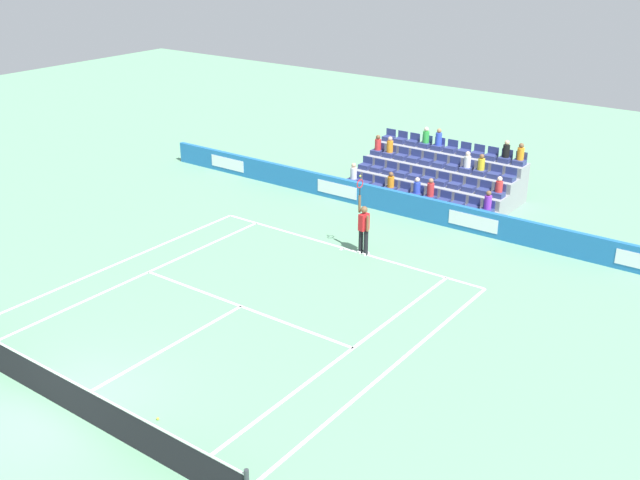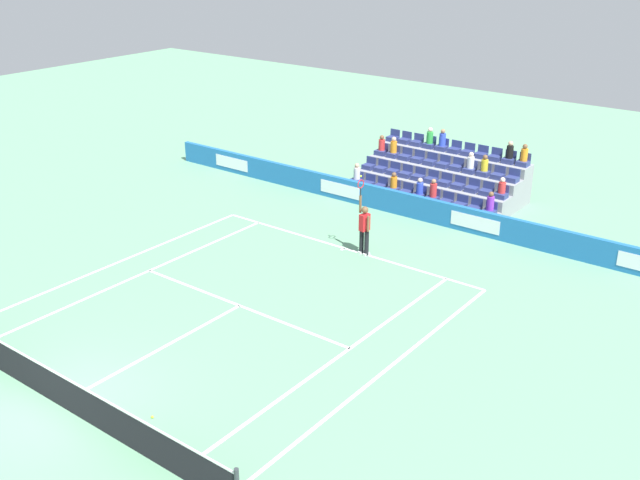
% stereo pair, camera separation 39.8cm
% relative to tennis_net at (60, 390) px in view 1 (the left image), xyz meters
% --- Properties ---
extents(ground_plane, '(80.00, 80.00, 0.00)m').
position_rel_tennis_net_xyz_m(ground_plane, '(0.00, 0.00, -0.49)').
color(ground_plane, '#669E77').
extents(line_baseline, '(10.97, 0.10, 0.01)m').
position_rel_tennis_net_xyz_m(line_baseline, '(0.00, -11.89, -0.49)').
color(line_baseline, white).
rests_on(line_baseline, ground).
extents(line_service, '(8.23, 0.10, 0.01)m').
position_rel_tennis_net_xyz_m(line_service, '(0.00, -6.40, -0.49)').
color(line_service, white).
rests_on(line_service, ground).
extents(line_centre_service, '(0.10, 6.40, 0.01)m').
position_rel_tennis_net_xyz_m(line_centre_service, '(0.00, -3.20, -0.49)').
color(line_centre_service, white).
rests_on(line_centre_service, ground).
extents(line_singles_sideline_left, '(0.10, 11.89, 0.01)m').
position_rel_tennis_net_xyz_m(line_singles_sideline_left, '(4.12, -5.95, -0.49)').
color(line_singles_sideline_left, white).
rests_on(line_singles_sideline_left, ground).
extents(line_singles_sideline_right, '(0.10, 11.89, 0.01)m').
position_rel_tennis_net_xyz_m(line_singles_sideline_right, '(-4.12, -5.95, -0.49)').
color(line_singles_sideline_right, white).
rests_on(line_singles_sideline_right, ground).
extents(line_doubles_sideline_left, '(0.10, 11.89, 0.01)m').
position_rel_tennis_net_xyz_m(line_doubles_sideline_left, '(5.49, -5.95, -0.49)').
color(line_doubles_sideline_left, white).
rests_on(line_doubles_sideline_left, ground).
extents(line_doubles_sideline_right, '(0.10, 11.89, 0.01)m').
position_rel_tennis_net_xyz_m(line_doubles_sideline_right, '(-5.49, -5.95, -0.49)').
color(line_doubles_sideline_right, white).
rests_on(line_doubles_sideline_right, ground).
extents(line_centre_mark, '(0.10, 0.20, 0.01)m').
position_rel_tennis_net_xyz_m(line_centre_mark, '(0.00, -11.79, -0.49)').
color(line_centre_mark, white).
rests_on(line_centre_mark, ground).
extents(sponsor_barrier, '(24.82, 0.22, 0.95)m').
position_rel_tennis_net_xyz_m(sponsor_barrier, '(0.00, -15.99, -0.02)').
color(sponsor_barrier, '#1E66AD').
rests_on(sponsor_barrier, ground).
extents(tennis_net, '(11.97, 0.10, 1.07)m').
position_rel_tennis_net_xyz_m(tennis_net, '(0.00, 0.00, 0.00)').
color(tennis_net, '#33383D').
rests_on(tennis_net, ground).
extents(tennis_player, '(0.52, 0.39, 2.85)m').
position_rel_tennis_net_xyz_m(tennis_player, '(-0.82, -11.90, 0.50)').
color(tennis_player, black).
rests_on(tennis_player, ground).
extents(stadium_stand, '(6.82, 3.80, 2.61)m').
position_rel_tennis_net_xyz_m(stadium_stand, '(-0.01, -18.93, 0.20)').
color(stadium_stand, gray).
rests_on(stadium_stand, ground).
extents(loose_tennis_ball, '(0.07, 0.07, 0.07)m').
position_rel_tennis_net_xyz_m(loose_tennis_ball, '(-2.22, -1.01, -0.46)').
color(loose_tennis_ball, '#D1E533').
rests_on(loose_tennis_ball, ground).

